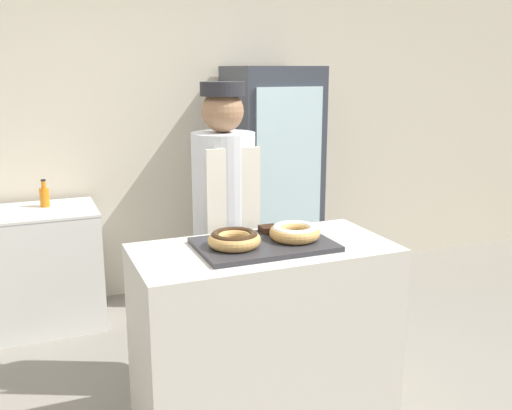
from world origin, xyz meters
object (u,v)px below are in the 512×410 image
donut_chocolate_glaze (234,239)px  donut_light_glaze (295,232)px  brownie_back_left (236,233)px  bottle_orange (44,196)px  beverage_fridge (271,183)px  serving_tray (264,244)px  chest_freezer (26,269)px  brownie_back_right (269,229)px  baker_person (225,229)px

donut_chocolate_glaze → donut_light_glaze: (0.30, 0.00, 0.00)m
brownie_back_left → bottle_orange: bearing=115.7°
beverage_fridge → bottle_orange: (-1.70, 0.09, 0.01)m
donut_chocolate_glaze → beverage_fridge: beverage_fridge is taller
donut_light_glaze → brownie_back_left: (-0.24, 0.15, -0.02)m
beverage_fridge → brownie_back_left: bearing=-119.0°
serving_tray → chest_freezer: size_ratio=0.63×
brownie_back_right → baker_person: 0.42m
brownie_back_right → beverage_fridge: bearing=65.9°
chest_freezer → beverage_fridge: bearing=-0.2°
brownie_back_right → baker_person: bearing=103.6°
serving_tray → donut_light_glaze: donut_light_glaze is taller
beverage_fridge → chest_freezer: 1.92m
baker_person → beverage_fridge: (0.81, 1.20, -0.02)m
serving_tray → beverage_fridge: bearing=65.3°
baker_person → brownie_back_right: bearing=-76.4°
brownie_back_right → brownie_back_left: bearing=180.0°
baker_person → serving_tray: bearing=-88.9°
serving_tray → donut_chocolate_glaze: 0.16m
donut_light_glaze → baker_person: bearing=106.5°
brownie_back_left → bottle_orange: size_ratio=0.43×
serving_tray → beverage_fridge: 1.92m
brownie_back_left → brownie_back_right: same height
brownie_back_left → chest_freezer: bearing=121.4°
beverage_fridge → bottle_orange: 1.70m
brownie_back_left → donut_light_glaze: bearing=-33.0°
donut_light_glaze → beverage_fridge: bearing=69.7°
donut_chocolate_glaze → donut_light_glaze: bearing=0.0°
donut_chocolate_glaze → brownie_back_right: (0.24, 0.15, -0.02)m
brownie_back_left → baker_person: 0.41m
baker_person → beverage_fridge: beverage_fridge is taller
donut_light_glaze → brownie_back_left: 0.28m
brownie_back_left → bottle_orange: bottle_orange is taller
serving_tray → brownie_back_right: brownie_back_right is taller
donut_chocolate_glaze → brownie_back_left: bearing=66.5°
beverage_fridge → donut_light_glaze: bearing=-110.3°
donut_light_glaze → chest_freezer: donut_light_glaze is taller
brownie_back_right → bottle_orange: bearing=120.2°
baker_person → bottle_orange: size_ratio=8.84×
donut_light_glaze → serving_tray: bearing=175.2°
brownie_back_left → beverage_fridge: (0.89, 1.60, -0.11)m
brownie_back_left → beverage_fridge: bearing=61.0°
serving_tray → bottle_orange: bearing=116.1°
serving_tray → bottle_orange: bottle_orange is taller
serving_tray → baker_person: bearing=91.1°
donut_light_glaze → brownie_back_right: 0.17m
brownie_back_right → baker_person: (-0.10, 0.39, -0.09)m
brownie_back_right → donut_chocolate_glaze: bearing=-147.0°
baker_person → donut_chocolate_glaze: bearing=-104.5°
donut_light_glaze → brownie_back_left: bearing=147.0°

